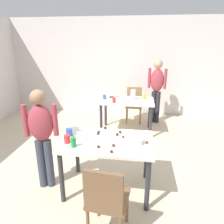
% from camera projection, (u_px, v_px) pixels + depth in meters
% --- Properties ---
extents(ground_plane, '(6.40, 6.40, 0.00)m').
position_uv_depth(ground_plane, '(102.00, 178.00, 3.16)').
color(ground_plane, beige).
extents(wall_back, '(6.40, 0.10, 2.60)m').
position_uv_depth(wall_back, '(123.00, 67.00, 5.75)').
color(wall_back, silver).
rests_on(wall_back, ground_plane).
extents(dining_table_near, '(1.18, 0.78, 0.75)m').
position_uv_depth(dining_table_near, '(107.00, 147.00, 2.74)').
color(dining_table_near, silver).
rests_on(dining_table_near, ground_plane).
extents(dining_table_far, '(1.18, 0.70, 0.75)m').
position_uv_depth(dining_table_far, '(127.00, 105.00, 4.61)').
color(dining_table_far, white).
rests_on(dining_table_far, ground_plane).
extents(chair_near_table, '(0.44, 0.44, 0.87)m').
position_uv_depth(chair_near_table, '(106.00, 198.00, 2.06)').
color(chair_near_table, brown).
rests_on(chair_near_table, ground_plane).
extents(chair_far_table, '(0.40, 0.40, 0.87)m').
position_uv_depth(chair_far_table, '(134.00, 102.00, 5.31)').
color(chair_far_table, olive).
rests_on(chair_far_table, ground_plane).
extents(person_girl_near, '(0.45, 0.26, 1.41)m').
position_uv_depth(person_girl_near, '(42.00, 132.00, 2.74)').
color(person_girl_near, '#383D4C').
rests_on(person_girl_near, ground_plane).
extents(person_adult_far, '(0.46, 0.26, 1.58)m').
position_uv_depth(person_adult_far, '(157.00, 86.00, 5.07)').
color(person_adult_far, '#28282D').
rests_on(person_adult_far, ground_plane).
extents(mixing_bowl, '(0.20, 0.20, 0.07)m').
position_uv_depth(mixing_bowl, '(136.00, 141.00, 2.61)').
color(mixing_bowl, white).
rests_on(mixing_bowl, dining_table_near).
extents(soda_can, '(0.07, 0.07, 0.12)m').
position_uv_depth(soda_can, '(73.00, 142.00, 2.52)').
color(soda_can, '#198438').
rests_on(soda_can, dining_table_near).
extents(fork_near, '(0.17, 0.02, 0.01)m').
position_uv_depth(fork_near, '(82.00, 134.00, 2.88)').
color(fork_near, silver).
rests_on(fork_near, dining_table_near).
extents(cup_near_0, '(0.09, 0.09, 0.10)m').
position_uv_depth(cup_near_0, '(69.00, 132.00, 2.82)').
color(cup_near_0, '#3351B2').
rests_on(cup_near_0, dining_table_near).
extents(cup_near_1, '(0.08, 0.08, 0.11)m').
position_uv_depth(cup_near_1, '(67.00, 139.00, 2.62)').
color(cup_near_1, red).
rests_on(cup_near_1, dining_table_near).
extents(cake_ball_0, '(0.04, 0.04, 0.04)m').
position_uv_depth(cake_ball_0, '(98.00, 147.00, 2.50)').
color(cake_ball_0, '#3D2319').
rests_on(cake_ball_0, dining_table_near).
extents(cake_ball_1, '(0.04, 0.04, 0.04)m').
position_uv_depth(cake_ball_1, '(111.00, 151.00, 2.39)').
color(cake_ball_1, '#3D2319').
rests_on(cake_ball_1, dining_table_near).
extents(cake_ball_2, '(0.04, 0.04, 0.04)m').
position_uv_depth(cake_ball_2, '(117.00, 134.00, 2.84)').
color(cake_ball_2, '#3D2319').
rests_on(cake_ball_2, dining_table_near).
extents(cake_ball_3, '(0.04, 0.04, 0.04)m').
position_uv_depth(cake_ball_3, '(123.00, 137.00, 2.76)').
color(cake_ball_3, brown).
rests_on(cake_ball_3, dining_table_near).
extents(cake_ball_4, '(0.04, 0.04, 0.04)m').
position_uv_depth(cake_ball_4, '(74.00, 137.00, 2.75)').
color(cake_ball_4, brown).
rests_on(cake_ball_4, dining_table_near).
extents(cake_ball_5, '(0.04, 0.04, 0.04)m').
position_uv_depth(cake_ball_5, '(147.00, 142.00, 2.61)').
color(cake_ball_5, brown).
rests_on(cake_ball_5, dining_table_near).
extents(cake_ball_6, '(0.04, 0.04, 0.04)m').
position_uv_depth(cake_ball_6, '(105.00, 128.00, 3.04)').
color(cake_ball_6, '#3D2319').
rests_on(cake_ball_6, dining_table_near).
extents(cake_ball_7, '(0.04, 0.04, 0.04)m').
position_uv_depth(cake_ball_7, '(113.00, 145.00, 2.53)').
color(cake_ball_7, brown).
rests_on(cake_ball_7, dining_table_near).
extents(cake_ball_8, '(0.04, 0.04, 0.04)m').
position_uv_depth(cake_ball_8, '(98.00, 133.00, 2.86)').
color(cake_ball_8, '#3D2319').
rests_on(cake_ball_8, dining_table_near).
extents(cake_ball_9, '(0.04, 0.04, 0.04)m').
position_uv_depth(cake_ball_9, '(120.00, 132.00, 2.91)').
color(cake_ball_9, '#3D2319').
rests_on(cake_ball_9, dining_table_near).
extents(cake_ball_10, '(0.04, 0.04, 0.04)m').
position_uv_depth(cake_ball_10, '(99.00, 131.00, 2.93)').
color(cake_ball_10, '#3D2319').
rests_on(cake_ball_10, dining_table_near).
extents(pitcher_far, '(0.11, 0.11, 0.22)m').
position_uv_depth(pitcher_far, '(133.00, 95.00, 4.57)').
color(pitcher_far, white).
rests_on(pitcher_far, dining_table_far).
extents(cup_far_0, '(0.07, 0.07, 0.11)m').
position_uv_depth(cup_far_0, '(114.00, 100.00, 4.36)').
color(cup_far_0, red).
rests_on(cup_far_0, dining_table_far).
extents(cup_far_1, '(0.07, 0.07, 0.10)m').
position_uv_depth(cup_far_1, '(121.00, 101.00, 4.32)').
color(cup_far_1, white).
rests_on(cup_far_1, dining_table_far).
extents(cup_far_2, '(0.08, 0.08, 0.09)m').
position_uv_depth(cup_far_2, '(105.00, 97.00, 4.63)').
color(cup_far_2, '#3351B2').
rests_on(cup_far_2, dining_table_far).
extents(cup_far_3, '(0.08, 0.08, 0.10)m').
position_uv_depth(cup_far_3, '(144.00, 97.00, 4.64)').
color(cup_far_3, yellow).
rests_on(cup_far_3, dining_table_far).
extents(donut_far_0, '(0.12, 0.12, 0.04)m').
position_uv_depth(donut_far_0, '(123.00, 97.00, 4.77)').
color(donut_far_0, pink).
rests_on(donut_far_0, dining_table_far).
extents(donut_far_1, '(0.12, 0.12, 0.03)m').
position_uv_depth(donut_far_1, '(112.00, 97.00, 4.75)').
color(donut_far_1, brown).
rests_on(donut_far_1, dining_table_far).
extents(donut_far_2, '(0.14, 0.14, 0.04)m').
position_uv_depth(donut_far_2, '(141.00, 102.00, 4.38)').
color(donut_far_2, white).
rests_on(donut_far_2, dining_table_far).
extents(donut_far_3, '(0.13, 0.13, 0.04)m').
position_uv_depth(donut_far_3, '(116.00, 96.00, 4.81)').
color(donut_far_3, pink).
rests_on(donut_far_3, dining_table_far).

